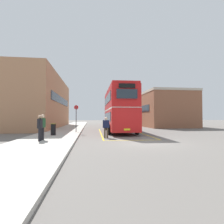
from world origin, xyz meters
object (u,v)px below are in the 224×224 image
double_decker_bus (119,109)px  single_deck_bus (119,117)px  pedestrian_waiting_near (42,125)px  pedestrian_boarding (106,126)px  bus_stop_sign (76,116)px  pedestrian_waiting_far (40,126)px  litter_bin (53,129)px

double_decker_bus → single_deck_bus: bearing=80.3°
pedestrian_waiting_near → pedestrian_boarding: bearing=22.5°
pedestrian_boarding → bus_stop_sign: 5.03m
double_decker_bus → pedestrian_waiting_near: 9.84m
single_deck_bus → pedestrian_waiting_far: single_deck_bus is taller
pedestrian_waiting_near → pedestrian_waiting_far: bearing=-93.6°
pedestrian_waiting_far → bus_stop_sign: 6.72m
pedestrian_boarding → double_decker_bus: bearing=71.2°
double_decker_bus → bus_stop_sign: double_decker_bus is taller
single_deck_bus → pedestrian_waiting_far: size_ratio=5.48×
double_decker_bus → pedestrian_waiting_far: size_ratio=6.38×
pedestrian_waiting_far → bus_stop_sign: size_ratio=0.60×
double_decker_bus → pedestrian_boarding: 6.11m
pedestrian_waiting_far → bus_stop_sign: (1.76, 6.45, 0.69)m
pedestrian_waiting_far → litter_bin: bearing=88.3°
single_deck_bus → bus_stop_sign: (-7.50, -18.49, 0.14)m
pedestrian_boarding → pedestrian_waiting_near: bearing=-157.5°
single_deck_bus → pedestrian_boarding: 23.19m
pedestrian_waiting_far → bus_stop_sign: bus_stop_sign is taller
litter_bin → bus_stop_sign: 3.49m
litter_bin → pedestrian_boarding: bearing=-17.0°
single_deck_bus → double_decker_bus: bearing=-99.7°
litter_bin → bus_stop_sign: bus_stop_sign is taller
pedestrian_waiting_near → bus_stop_sign: 6.28m
double_decker_bus → bus_stop_sign: 4.85m
pedestrian_boarding → litter_bin: pedestrian_boarding is taller
single_deck_bus → pedestrian_waiting_near: size_ratio=5.34×
double_decker_bus → litter_bin: 7.78m
bus_stop_sign → litter_bin: bearing=-120.2°
double_decker_bus → litter_bin: double_decker_bus is taller
pedestrian_waiting_near → pedestrian_waiting_far: size_ratio=1.03×
pedestrian_boarding → pedestrian_waiting_far: 4.98m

